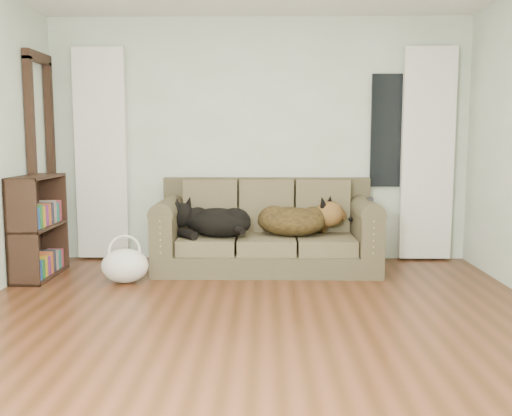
{
  "coord_description": "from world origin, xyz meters",
  "views": [
    {
      "loc": [
        0.07,
        -3.71,
        1.33
      ],
      "look_at": [
        -0.02,
        1.6,
        0.67
      ],
      "focal_mm": 40.0,
      "sensor_mm": 36.0,
      "label": 1
    }
  ],
  "objects_px": {
    "dog_shepherd": "(295,221)",
    "bookshelf": "(38,225)",
    "sofa": "(266,225)",
    "dog_black_lab": "(214,223)",
    "tote_bag": "(125,266)"
  },
  "relations": [
    {
      "from": "dog_shepherd",
      "to": "bookshelf",
      "type": "height_order",
      "value": "bookshelf"
    },
    {
      "from": "sofa",
      "to": "dog_black_lab",
      "type": "height_order",
      "value": "sofa"
    },
    {
      "from": "dog_black_lab",
      "to": "tote_bag",
      "type": "relative_size",
      "value": 1.6
    },
    {
      "from": "dog_black_lab",
      "to": "tote_bag",
      "type": "bearing_deg",
      "value": -120.75
    },
    {
      "from": "sofa",
      "to": "dog_black_lab",
      "type": "relative_size",
      "value": 3.18
    },
    {
      "from": "sofa",
      "to": "dog_black_lab",
      "type": "xyz_separation_m",
      "value": [
        -0.52,
        -0.08,
        0.03
      ]
    },
    {
      "from": "dog_shepherd",
      "to": "sofa",
      "type": "bearing_deg",
      "value": 12.92
    },
    {
      "from": "dog_black_lab",
      "to": "bookshelf",
      "type": "height_order",
      "value": "bookshelf"
    },
    {
      "from": "dog_shepherd",
      "to": "bookshelf",
      "type": "xyz_separation_m",
      "value": [
        -2.46,
        -0.35,
        0.01
      ]
    },
    {
      "from": "tote_bag",
      "to": "sofa",
      "type": "bearing_deg",
      "value": 24.13
    },
    {
      "from": "dog_black_lab",
      "to": "tote_bag",
      "type": "distance_m",
      "value": 0.98
    },
    {
      "from": "sofa",
      "to": "dog_shepherd",
      "type": "bearing_deg",
      "value": -3.21
    },
    {
      "from": "dog_shepherd",
      "to": "tote_bag",
      "type": "xyz_separation_m",
      "value": [
        -1.59,
        -0.57,
        -0.33
      ]
    },
    {
      "from": "sofa",
      "to": "bookshelf",
      "type": "distance_m",
      "value": 2.2
    },
    {
      "from": "sofa",
      "to": "tote_bag",
      "type": "height_order",
      "value": "sofa"
    }
  ]
}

